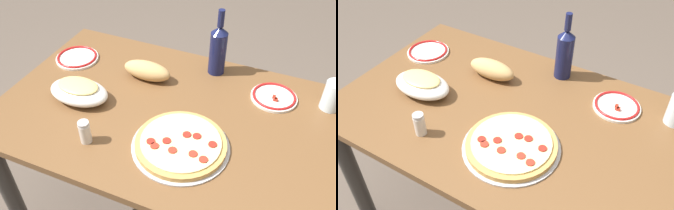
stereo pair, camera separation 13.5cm
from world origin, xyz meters
TOP-DOWN VIEW (x-y plane):
  - dining_table at (0.00, 0.00)m, footprint 1.28×0.82m
  - pepperoni_pizza at (-0.11, 0.15)m, footprint 0.33×0.33m
  - baked_pasta_dish at (0.34, 0.07)m, footprint 0.24×0.15m
  - wine_bottle at (-0.09, -0.31)m, footprint 0.07×0.07m
  - side_plate_near at (-0.35, -0.23)m, footprint 0.18×0.18m
  - side_plate_far at (0.51, -0.16)m, footprint 0.19×0.19m
  - bread_loaf at (0.16, -0.16)m, footprint 0.20×0.09m
  - spice_shaker at (0.20, 0.25)m, footprint 0.04×0.04m

SIDE VIEW (x-z plane):
  - dining_table at x=0.00m, z-range 0.23..0.93m
  - side_plate_far at x=0.51m, z-range 0.70..0.72m
  - side_plate_near at x=-0.35m, z-range 0.70..0.72m
  - pepperoni_pizza at x=-0.11m, z-range 0.70..0.73m
  - bread_loaf at x=0.16m, z-range 0.70..0.78m
  - baked_pasta_dish at x=0.34m, z-range 0.70..0.78m
  - spice_shaker at x=0.20m, z-range 0.70..0.79m
  - wine_bottle at x=-0.09m, z-range 0.67..0.96m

